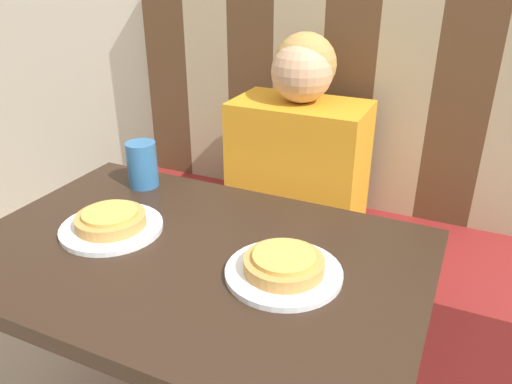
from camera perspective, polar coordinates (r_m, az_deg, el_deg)
The scene contains 9 objects.
booth_seat at distance 1.77m, azimuth 4.34°, elevation -10.03°, with size 1.36×0.51×0.47m.
booth_backrest at distance 1.70m, azimuth 7.72°, elevation 10.81°, with size 1.36×0.06×0.73m.
dining_table at distance 1.09m, azimuth -7.08°, elevation -11.50°, with size 0.94×0.62×0.72m.
person at distance 1.53m, azimuth 5.00°, elevation 5.60°, with size 0.40×0.23×0.59m.
plate_left at distance 1.14m, azimuth -16.12°, elevation -3.92°, with size 0.22×0.22×0.01m.
plate_right at distance 0.95m, azimuth 3.21°, elevation -9.16°, with size 0.22×0.22×0.01m.
pizza_left at distance 1.13m, azimuth -16.25°, elevation -2.96°, with size 0.15×0.15×0.03m.
pizza_right at distance 0.94m, azimuth 3.24°, elevation -8.08°, with size 0.15×0.15×0.03m.
drinking_cup at distance 1.31m, azimuth -12.87°, elevation 3.09°, with size 0.08×0.08×0.12m.
Camera 1 is at (0.48, -0.73, 1.26)m, focal length 35.00 mm.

